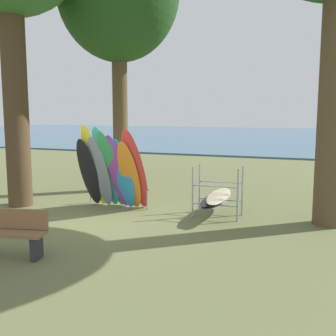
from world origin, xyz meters
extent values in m
plane|color=#60663D|center=(0.00, 0.00, 0.00)|extent=(80.00, 80.00, 0.00)
cube|color=#38607A|center=(0.00, 31.94, 0.05)|extent=(80.00, 36.00, 0.10)
cylinder|color=#4C3823|center=(-2.69, 0.54, 3.07)|extent=(0.65, 0.65, 6.13)
cylinder|color=brown|center=(5.23, 1.43, 3.15)|extent=(0.73, 0.73, 6.31)
cylinder|color=brown|center=(-1.11, 3.52, 2.54)|extent=(0.48, 0.48, 5.07)
ellipsoid|color=black|center=(-0.81, 1.03, 0.94)|extent=(0.54, 0.84, 1.88)
ellipsoid|color=yellow|center=(-0.64, 1.03, 1.12)|extent=(0.61, 0.92, 2.24)
ellipsoid|color=gray|center=(-0.47, 1.03, 0.97)|extent=(0.62, 0.82, 1.94)
ellipsoid|color=#38B2AD|center=(-0.29, 1.02, 1.10)|extent=(0.58, 0.99, 2.20)
ellipsoid|color=#339E56|center=(-0.12, 1.02, 1.05)|extent=(0.63, 1.09, 2.10)
ellipsoid|color=purple|center=(0.05, 1.02, 1.00)|extent=(0.57, 0.94, 2.00)
ellipsoid|color=#2D8ED1|center=(0.22, 1.02, 0.95)|extent=(0.60, 0.82, 1.89)
ellipsoid|color=orange|center=(0.39, 1.01, 0.92)|extent=(0.54, 0.88, 1.85)
ellipsoid|color=red|center=(0.56, 1.01, 1.08)|extent=(0.59, 1.08, 2.17)
cylinder|color=#9EA0A5|center=(-1.03, 1.46, 0.28)|extent=(0.04, 0.04, 0.55)
cylinder|color=#9EA0A5|center=(0.78, 1.28, 0.28)|extent=(0.04, 0.04, 0.55)
cylinder|color=#9EA0A5|center=(-0.12, 1.37, 0.55)|extent=(1.98, 0.25, 0.04)
cylinder|color=#9EA0A5|center=(2.12, 0.97, 0.62)|extent=(0.05, 0.05, 1.25)
cylinder|color=#9EA0A5|center=(3.22, 0.97, 0.62)|extent=(0.05, 0.05, 1.25)
cylinder|color=#9EA0A5|center=(2.12, 1.57, 0.62)|extent=(0.05, 0.05, 1.25)
cylinder|color=#9EA0A5|center=(3.22, 1.57, 0.62)|extent=(0.05, 0.05, 1.25)
cylinder|color=#9EA0A5|center=(2.67, 0.97, 0.35)|extent=(1.10, 0.04, 0.04)
cylinder|color=#9EA0A5|center=(2.67, 0.97, 0.80)|extent=(1.10, 0.04, 0.04)
cylinder|color=#9EA0A5|center=(2.67, 1.57, 0.35)|extent=(1.10, 0.04, 0.04)
cylinder|color=#9EA0A5|center=(2.67, 1.57, 0.80)|extent=(1.10, 0.04, 0.04)
ellipsoid|color=gray|center=(2.64, 1.27, 0.40)|extent=(0.58, 2.12, 0.06)
ellipsoid|color=black|center=(2.62, 1.27, 0.46)|extent=(0.54, 2.11, 0.06)
ellipsoid|color=#C6B289|center=(2.69, 1.27, 0.52)|extent=(0.66, 2.13, 0.06)
cube|color=#2D2D33|center=(0.39, -2.75, 0.21)|extent=(0.16, 0.33, 0.42)
cube|color=olive|center=(-0.16, -2.86, 0.45)|extent=(1.45, 0.67, 0.06)
cube|color=olive|center=(-0.19, -2.68, 0.67)|extent=(1.38, 0.33, 0.36)
camera|label=1|loc=(4.98, -8.49, 2.61)|focal=44.23mm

